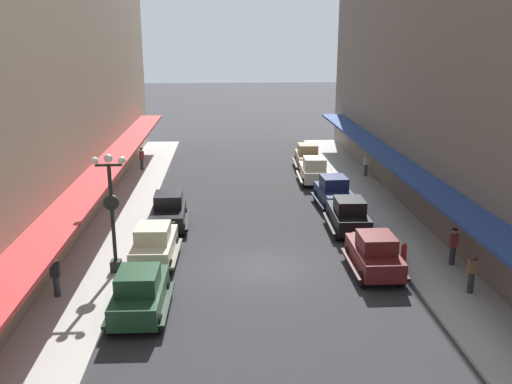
% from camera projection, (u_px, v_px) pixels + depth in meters
% --- Properties ---
extents(ground_plane, '(200.00, 200.00, 0.00)m').
position_uv_depth(ground_plane, '(264.00, 268.00, 24.65)').
color(ground_plane, '#2D2D30').
extents(sidewalk_left, '(3.00, 60.00, 0.15)m').
position_uv_depth(sidewalk_left, '(93.00, 270.00, 24.21)').
color(sidewalk_left, '#B7B5AD').
rests_on(sidewalk_left, ground).
extents(sidewalk_right, '(3.00, 60.00, 0.15)m').
position_uv_depth(sidewalk_right, '(429.00, 262.00, 25.05)').
color(sidewalk_right, '#B7B5AD').
rests_on(sidewalk_right, ground).
extents(parked_car_0, '(2.15, 4.27, 1.84)m').
position_uv_depth(parked_car_0, '(374.00, 253.00, 23.84)').
color(parked_car_0, '#591919').
rests_on(parked_car_0, ground).
extents(parked_car_1, '(2.19, 4.28, 1.84)m').
position_uv_depth(parked_car_1, '(140.00, 291.00, 20.25)').
color(parked_car_1, '#193D23').
rests_on(parked_car_1, ground).
extents(parked_car_2, '(2.23, 4.29, 1.84)m').
position_uv_depth(parked_car_2, '(348.00, 214.00, 28.96)').
color(parked_car_2, black).
rests_on(parked_car_2, ground).
extents(parked_car_3, '(2.24, 4.29, 1.84)m').
position_uv_depth(parked_car_3, '(314.00, 170.00, 38.55)').
color(parked_car_3, beige).
rests_on(parked_car_3, ground).
extents(parked_car_4, '(2.24, 4.30, 1.84)m').
position_uv_depth(parked_car_4, '(169.00, 211.00, 29.55)').
color(parked_car_4, black).
rests_on(parked_car_4, ground).
extents(parked_car_5, '(2.28, 4.31, 1.84)m').
position_uv_depth(parked_car_5, '(308.00, 156.00, 42.89)').
color(parked_car_5, '#997F5B').
rests_on(parked_car_5, ground).
extents(parked_car_6, '(2.24, 4.30, 1.84)m').
position_uv_depth(parked_car_6, '(154.00, 243.00, 24.97)').
color(parked_car_6, beige).
rests_on(parked_car_6, ground).
extents(parked_car_7, '(2.30, 4.32, 1.84)m').
position_uv_depth(parked_car_7, '(334.00, 192.00, 33.09)').
color(parked_car_7, '#19234C').
rests_on(parked_car_7, ground).
extents(lamp_post_with_clock, '(1.42, 0.44, 5.16)m').
position_uv_depth(lamp_post_with_clock, '(112.00, 209.00, 23.13)').
color(lamp_post_with_clock, black).
rests_on(lamp_post_with_clock, sidewalk_left).
extents(fire_hydrant, '(0.24, 0.24, 0.82)m').
position_uv_depth(fire_hydrant, '(404.00, 252.00, 24.98)').
color(fire_hydrant, '#B21E19').
rests_on(fire_hydrant, sidewalk_right).
extents(pedestrian_0, '(0.36, 0.24, 1.64)m').
position_uv_depth(pedestrian_0, '(366.00, 165.00, 39.86)').
color(pedestrian_0, '#4C4238').
rests_on(pedestrian_0, sidewalk_right).
extents(pedestrian_1, '(0.36, 0.24, 1.64)m').
position_uv_depth(pedestrian_1, '(472.00, 273.00, 21.70)').
color(pedestrian_1, '#2D2D33').
rests_on(pedestrian_1, sidewalk_right).
extents(pedestrian_2, '(0.36, 0.28, 1.67)m').
position_uv_depth(pedestrian_2, '(453.00, 246.00, 24.38)').
color(pedestrian_2, '#2D2D33').
rests_on(pedestrian_2, sidewalk_right).
extents(pedestrian_3, '(0.36, 0.28, 1.67)m').
position_uv_depth(pedestrian_3, '(142.00, 159.00, 41.72)').
color(pedestrian_3, '#2D2D33').
rests_on(pedestrian_3, sidewalk_left).
extents(pedestrian_4, '(0.36, 0.24, 1.64)m').
position_uv_depth(pedestrian_4, '(56.00, 276.00, 21.39)').
color(pedestrian_4, '#2D2D33').
rests_on(pedestrian_4, sidewalk_left).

